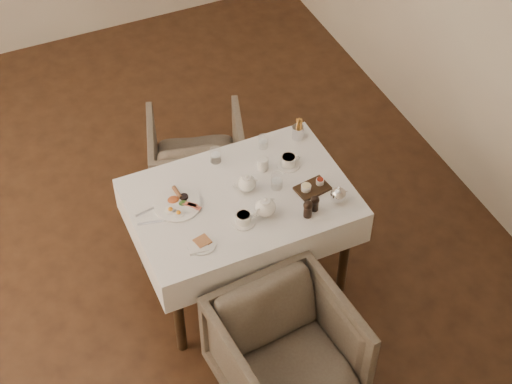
{
  "coord_description": "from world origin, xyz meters",
  "views": [
    {
      "loc": [
        -0.78,
        -3.51,
        4.04
      ],
      "look_at": [
        0.51,
        -0.66,
        0.82
      ],
      "focal_mm": 55.0,
      "sensor_mm": 36.0,
      "label": 1
    }
  ],
  "objects": [
    {
      "name": "glass_left",
      "position": [
        0.42,
        -0.26,
        0.8
      ],
      "size": [
        0.08,
        0.08,
        0.09
      ],
      "primitive_type": "cylinder",
      "rotation": [
        0.0,
        0.0,
        -0.16
      ],
      "color": "silver",
      "rests_on": "table"
    },
    {
      "name": "teapot_centre",
      "position": [
        0.49,
        -0.56,
        0.82
      ],
      "size": [
        0.17,
        0.15,
        0.12
      ],
      "primitive_type": null,
      "rotation": [
        0.0,
        0.0,
        -0.22
      ],
      "color": "white",
      "rests_on": "table"
    },
    {
      "name": "cutlery_fork",
      "position": [
        -0.09,
        -0.48,
        0.76
      ],
      "size": [
        0.17,
        0.04,
        0.0
      ],
      "primitive_type": "cube",
      "rotation": [
        0.0,
        0.0,
        1.74
      ],
      "color": "silver",
      "rests_on": "table"
    },
    {
      "name": "side_plate",
      "position": [
        0.09,
        -0.85,
        0.76
      ],
      "size": [
        0.17,
        0.16,
        0.02
      ],
      "rotation": [
        0.0,
        0.0,
        0.01
      ],
      "color": "white",
      "rests_on": "table"
    },
    {
      "name": "fries_cup",
      "position": [
        0.97,
        -0.28,
        0.82
      ],
      "size": [
        0.07,
        0.07,
        0.16
      ],
      "rotation": [
        0.0,
        0.0,
        0.07
      ],
      "color": "silver",
      "rests_on": "table"
    },
    {
      "name": "teacup_near",
      "position": [
        0.37,
        -0.79,
        0.79
      ],
      "size": [
        0.13,
        0.13,
        0.07
      ],
      "rotation": [
        0.0,
        0.0,
        -0.19
      ],
      "color": "white",
      "rests_on": "table"
    },
    {
      "name": "glass_right",
      "position": [
        0.73,
        -0.26,
        0.8
      ],
      "size": [
        0.08,
        0.08,
        0.09
      ],
      "primitive_type": "cylinder",
      "rotation": [
        0.0,
        0.0,
        0.32
      ],
      "color": "silver",
      "rests_on": "table"
    },
    {
      "name": "condiment_board",
      "position": [
        0.84,
        -0.72,
        0.77
      ],
      "size": [
        0.21,
        0.16,
        0.05
      ],
      "rotation": [
        0.0,
        0.0,
        0.14
      ],
      "color": "black",
      "rests_on": "table"
    },
    {
      "name": "silver_pot",
      "position": [
        0.93,
        -0.87,
        0.82
      ],
      "size": [
        0.14,
        0.13,
        0.12
      ],
      "primitive_type": null,
      "rotation": [
        0.0,
        0.0,
        0.37
      ],
      "color": "white",
      "rests_on": "table"
    },
    {
      "name": "armchair_near",
      "position": [
        0.35,
        -1.42,
        0.33
      ],
      "size": [
        0.77,
        0.79,
        0.66
      ],
      "primitive_type": "imported",
      "rotation": [
        0.0,
        0.0,
        0.09
      ],
      "color": "brown",
      "rests_on": "ground"
    },
    {
      "name": "glass_mid",
      "position": [
        0.66,
        -0.62,
        0.8
      ],
      "size": [
        0.07,
        0.07,
        0.1
      ],
      "primitive_type": "cylinder",
      "rotation": [
        0.0,
        0.0,
        0.06
      ],
      "color": "silver",
      "rests_on": "table"
    },
    {
      "name": "teacup_far",
      "position": [
        0.8,
        -0.48,
        0.79
      ],
      "size": [
        0.14,
        0.14,
        0.07
      ],
      "rotation": [
        0.0,
        0.0,
        -0.12
      ],
      "color": "white",
      "rests_on": "table"
    },
    {
      "name": "creamer",
      "position": [
        0.65,
        -0.44,
        0.8
      ],
      "size": [
        0.08,
        0.08,
        0.08
      ],
      "primitive_type": "cylinder",
      "rotation": [
        0.0,
        0.0,
        0.24
      ],
      "color": "white",
      "rests_on": "table"
    },
    {
      "name": "teapot_front",
      "position": [
        0.51,
        -0.79,
        0.82
      ],
      "size": [
        0.2,
        0.18,
        0.13
      ],
      "primitive_type": null,
      "rotation": [
        0.0,
        0.0,
        0.41
      ],
      "color": "white",
      "rests_on": "table"
    },
    {
      "name": "pepper_mill_left",
      "position": [
        0.72,
        -0.89,
        0.81
      ],
      "size": [
        0.06,
        0.06,
        0.12
      ],
      "primitive_type": null,
      "rotation": [
        0.0,
        0.0,
        -0.14
      ],
      "color": "black",
      "rests_on": "table"
    },
    {
      "name": "pepper_mill_right",
      "position": [
        0.78,
        -0.87,
        0.81
      ],
      "size": [
        0.06,
        0.06,
        0.11
      ],
      "primitive_type": null,
      "rotation": [
        0.0,
        0.0,
        0.22
      ],
      "color": "black",
      "rests_on": "table"
    },
    {
      "name": "armchair_far",
      "position": [
        0.47,
        0.27,
        0.3
      ],
      "size": [
        0.81,
        0.82,
        0.6
      ],
      "primitive_type": "imported",
      "rotation": [
        0.0,
        0.0,
        2.84
      ],
      "color": "brown",
      "rests_on": "ground"
    },
    {
      "name": "cutlery_knife",
      "position": [
        -0.08,
        -0.59,
        0.76
      ],
      "size": [
        0.2,
        0.06,
        0.0
      ],
      "primitive_type": "cube",
      "rotation": [
        0.0,
        0.0,
        1.36
      ],
      "color": "silver",
      "rests_on": "table"
    },
    {
      "name": "table",
      "position": [
        0.43,
        -0.6,
        0.64
      ],
      "size": [
        1.28,
        0.88,
        0.75
      ],
      "color": "black",
      "rests_on": "ground"
    },
    {
      "name": "breakfast_plate",
      "position": [
        0.08,
        -0.51,
        0.76
      ],
      "size": [
        0.27,
        0.27,
        0.03
      ],
      "rotation": [
        0.0,
        0.0,
        -0.36
      ],
      "color": "white",
      "rests_on": "table"
    }
  ]
}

